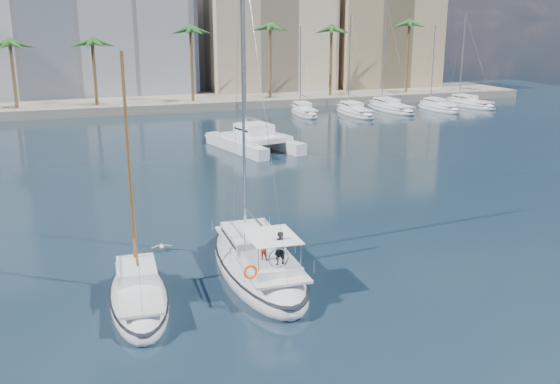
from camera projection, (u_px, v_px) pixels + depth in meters
name	position (u px, v px, depth m)	size (l,w,h in m)	color
ground	(268.00, 251.00, 34.71)	(160.00, 160.00, 0.00)	black
quay	(141.00, 104.00, 90.22)	(120.00, 14.00, 1.20)	gray
building_modern	(45.00, 8.00, 93.88)	(42.00, 16.00, 28.00)	silver
building_beige	(267.00, 34.00, 102.69)	(20.00, 14.00, 20.00)	beige
building_tan_right	(381.00, 40.00, 107.30)	(18.00, 12.00, 18.00)	tan
palm_centre	(140.00, 36.00, 83.97)	(3.60, 3.60, 12.30)	brown
palm_right	(368.00, 34.00, 94.45)	(3.60, 3.60, 12.30)	brown
main_sloop	(258.00, 264.00, 31.48)	(3.94, 11.73, 17.32)	silver
small_sloop	(139.00, 296.00, 28.06)	(3.03, 8.36, 11.83)	silver
catamaran	(255.00, 138.00, 61.53)	(7.74, 11.63, 15.72)	silver
seagull	(162.00, 246.00, 34.56)	(1.15, 0.49, 0.21)	silver
moored_yacht_a	(304.00, 115.00, 83.77)	(2.72, 9.35, 11.90)	silver
moored_yacht_b	(354.00, 115.00, 83.94)	(3.14, 10.78, 13.72)	silver
moored_yacht_c	(390.00, 110.00, 87.77)	(3.55, 12.21, 15.54)	silver
moored_yacht_d	(438.00, 110.00, 87.95)	(2.72, 9.35, 11.90)	silver
moored_yacht_e	(469.00, 106.00, 91.78)	(3.14, 10.78, 13.72)	silver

